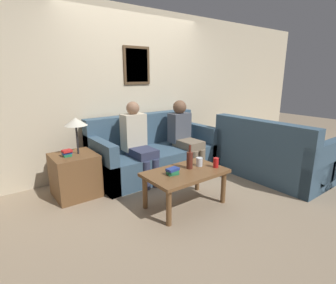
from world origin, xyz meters
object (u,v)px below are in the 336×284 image
Objects in this scene: couch_side at (271,157)px; person_left at (138,140)px; coffee_table at (185,176)px; person_right at (184,133)px; drinking_glass at (199,162)px; wine_bottle at (190,160)px; couch_main at (153,153)px.

person_left is at bearing 57.62° from couch_side.
coffee_table is at bearing -87.19° from person_left.
coffee_table is at bearing -129.73° from person_right.
drinking_glass is (0.26, 0.03, 0.12)m from coffee_table.
coffee_table is 3.26× the size of wine_bottle.
person_right reaches higher than wine_bottle.
wine_bottle is 0.25× the size of person_left.
couch_side is at bearing -4.78° from drinking_glass.
couch_side is 1.40× the size of person_right.
coffee_table is (-1.68, 0.09, 0.07)m from couch_side.
couch_main is at bearing 154.47° from person_right.
couch_main and couch_side have the same top height.
couch_main is 1.25m from coffee_table.
couch_main is at bearing 78.54° from wine_bottle.
drinking_glass is at bearing -3.38° from wine_bottle.
drinking_glass is at bearing -120.27° from person_right.
drinking_glass is (0.16, -0.01, -0.06)m from wine_bottle.
person_right reaches higher than couch_side.
person_right is at bearing -25.53° from couch_main.
couch_main reaches higher than drinking_glass.
person_right is at bearing 59.73° from drinking_glass.
coffee_table is 0.82× the size of person_left.
coffee_table is at bearing -157.53° from wine_bottle.
couch_side is 1.40m from person_right.
coffee_table is 1.29m from person_right.
person_left is 1.03× the size of person_right.
wine_bottle is at bearing -127.19° from person_right.
couch_side is 14.89× the size of drinking_glass.
coffee_table is at bearing -172.73° from drinking_glass.
person_right is (-0.87, 1.06, 0.31)m from couch_side.
person_right is (0.47, -0.23, 0.31)m from couch_main.
coffee_table is 0.21m from wine_bottle.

